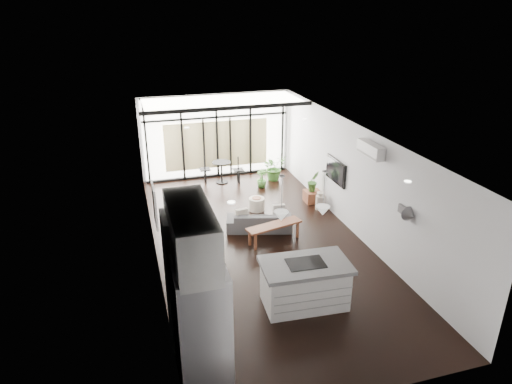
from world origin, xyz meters
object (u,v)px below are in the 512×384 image
fridge (202,324)px  pouf (257,204)px  island (305,284)px  milk_can (320,201)px  tv (336,171)px  sofa (259,218)px  console_bench (274,233)px

fridge → pouf: size_ratio=4.42×
island → milk_can: 4.56m
fridge → pouf: (2.58, 5.76, -0.82)m
pouf → tv: tv is taller
fridge → pouf: 6.37m
island → sofa: 3.32m
island → milk_can: bearing=65.7°
fridge → island: bearing=29.8°
fridge → pouf: bearing=65.9°
milk_can → console_bench: bearing=-142.5°
pouf → console_bench: bearing=-93.3°
milk_can → pouf: bearing=165.7°
pouf → milk_can: bearing=-14.3°
sofa → tv: tv is taller
sofa → pouf: size_ratio=3.74×
fridge → milk_can: fridge is taller
sofa → milk_can: sofa is taller
fridge → console_bench: (2.47, 3.87, -0.77)m
tv → sofa: bearing=-172.6°
island → sofa: island is taller
island → milk_can: size_ratio=3.29×
console_bench → island: bearing=-109.4°
console_bench → pouf: (0.11, 1.89, -0.05)m
fridge → tv: fridge is taller
console_bench → milk_can: (1.88, 1.44, 0.03)m
milk_can → tv: (0.21, -0.43, 1.04)m
sofa → console_bench: (0.17, -0.72, -0.10)m
fridge → sofa: fridge is taller
console_bench → tv: 2.55m
fridge → pouf: fridge is taller
sofa → console_bench: size_ratio=1.17×
console_bench → sofa: bearing=88.8°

